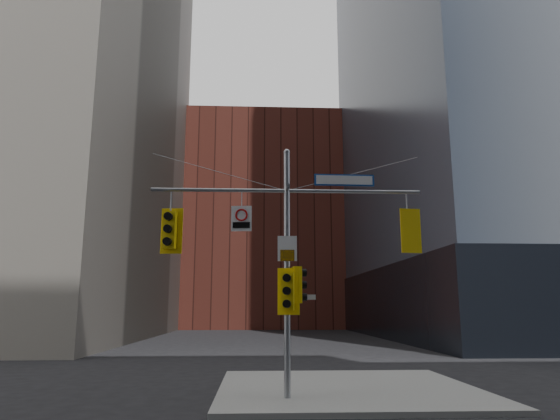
{
  "coord_description": "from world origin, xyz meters",
  "views": [
    {
      "loc": [
        -0.88,
        -12.42,
        2.59
      ],
      "look_at": [
        -0.2,
        2.0,
        5.42
      ],
      "focal_mm": 32.0,
      "sensor_mm": 36.0,
      "label": 1
    }
  ],
  "objects": [
    {
      "name": "signal_assembly",
      "position": [
        0.0,
        1.99,
        4.42
      ],
      "size": [
        8.0,
        0.8,
        7.3
      ],
      "color": "gray",
      "rests_on": "ground"
    },
    {
      "name": "regulatory_sign_arm",
      "position": [
        -1.34,
        1.97,
        5.17
      ],
      "size": [
        0.6,
        0.1,
        0.75
      ],
      "rotation": [
        0.0,
        0.0,
        -0.09
      ],
      "color": "silver",
      "rests_on": "ground"
    },
    {
      "name": "sidewalk_corner",
      "position": [
        2.0,
        4.0,
        0.07
      ],
      "size": [
        8.0,
        8.0,
        0.15
      ],
      "primitive_type": "cube",
      "color": "gray",
      "rests_on": "ground"
    },
    {
      "name": "street_sign_blade",
      "position": [
        1.73,
        2.0,
        6.35
      ],
      "size": [
        1.82,
        0.09,
        0.35
      ],
      "rotation": [
        0.0,
        0.0,
        0.02
      ],
      "color": "#103D98",
      "rests_on": "ground"
    },
    {
      "name": "traffic_light_pole_front",
      "position": [
        0.0,
        1.73,
        3.04
      ],
      "size": [
        0.62,
        0.56,
        1.32
      ],
      "rotation": [
        0.0,
        0.0,
        -0.19
      ],
      "color": "yellow",
      "rests_on": "ground"
    },
    {
      "name": "street_blade_ns",
      "position": [
        0.0,
        2.45,
        2.96
      ],
      "size": [
        0.09,
        0.66,
        0.13
      ],
      "rotation": [
        0.0,
        0.0,
        0.09
      ],
      "color": "#145926",
      "rests_on": "ground"
    },
    {
      "name": "regulatory_sign_pole",
      "position": [
        0.0,
        1.88,
        4.24
      ],
      "size": [
        0.56,
        0.07,
        0.73
      ],
      "rotation": [
        0.0,
        0.0,
        -0.05
      ],
      "color": "silver",
      "rests_on": "ground"
    },
    {
      "name": "traffic_light_east_arm",
      "position": [
        3.6,
        1.99,
        4.8
      ],
      "size": [
        0.62,
        0.54,
        1.31
      ],
      "rotation": [
        0.0,
        0.0,
        3.29
      ],
      "color": "yellow",
      "rests_on": "ground"
    },
    {
      "name": "ground",
      "position": [
        0.0,
        0.0,
        0.0
      ],
      "size": [
        160.0,
        160.0,
        0.0
      ],
      "primitive_type": "plane",
      "color": "black",
      "rests_on": "ground"
    },
    {
      "name": "traffic_light_pole_side",
      "position": [
        0.32,
        2.01,
        3.23
      ],
      "size": [
        0.43,
        0.37,
        1.04
      ],
      "rotation": [
        0.0,
        0.0,
        1.71
      ],
      "color": "yellow",
      "rests_on": "ground"
    },
    {
      "name": "brick_midrise",
      "position": [
        0.0,
        58.0,
        14.0
      ],
      "size": [
        26.0,
        20.0,
        28.0
      ],
      "primitive_type": "cube",
      "color": "brown",
      "rests_on": "ground"
    },
    {
      "name": "street_blade_ew",
      "position": [
        0.45,
        2.0,
        2.88
      ],
      "size": [
        0.73,
        0.09,
        0.15
      ],
      "rotation": [
        0.0,
        0.0,
        -0.08
      ],
      "color": "silver",
      "rests_on": "ground"
    },
    {
      "name": "traffic_light_west_arm",
      "position": [
        -3.4,
        2.01,
        4.8
      ],
      "size": [
        0.64,
        0.55,
        1.35
      ],
      "rotation": [
        0.0,
        0.0,
        -0.13
      ],
      "color": "yellow",
      "rests_on": "ground"
    }
  ]
}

